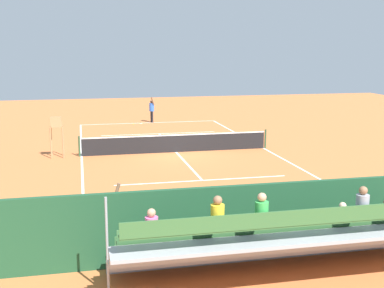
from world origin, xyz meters
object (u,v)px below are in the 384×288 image
at_px(umpire_chair, 57,132).
at_px(tennis_racket, 141,123).
at_px(equipment_bag, 289,237).
at_px(line_judge, 117,217).
at_px(tennis_player, 152,109).
at_px(tennis_net, 176,143).
at_px(tennis_ball_near, 134,124).
at_px(courtside_bench, 348,218).
at_px(bleacher_stand, 292,238).

height_order(umpire_chair, tennis_racket, umpire_chair).
distance_m(umpire_chair, equipment_bag, 15.20).
bearing_deg(line_judge, umpire_chair, -80.83).
bearing_deg(tennis_racket, line_judge, 81.67).
xyz_separation_m(umpire_chair, tennis_player, (-6.46, -11.16, -0.30)).
xyz_separation_m(tennis_net, tennis_ball_near, (1.21, -10.35, -0.47)).
bearing_deg(equipment_bag, courtside_bench, -176.20).
relative_size(courtside_bench, tennis_player, 0.93).
bearing_deg(tennis_net, umpire_chair, -0.25).
xyz_separation_m(tennis_net, line_judge, (4.10, 13.01, 0.51)).
bearing_deg(tennis_racket, bleacher_stand, 91.43).
bearing_deg(equipment_bag, tennis_ball_near, -85.09).
xyz_separation_m(bleacher_stand, umpire_chair, (6.23, -15.41, 0.36)).
height_order(tennis_net, umpire_chair, umpire_chair).
relative_size(tennis_net, equipment_bag, 11.44).
relative_size(umpire_chair, line_judge, 1.11).
bearing_deg(umpire_chair, tennis_player, -120.06).
bearing_deg(tennis_player, equipment_bag, 91.33).
xyz_separation_m(bleacher_stand, tennis_racket, (0.65, -26.09, -0.94)).
distance_m(tennis_player, tennis_ball_near, 1.96).
bearing_deg(line_judge, tennis_player, -100.21).
xyz_separation_m(tennis_player, line_judge, (4.36, 24.20, 0.00)).
height_order(umpire_chair, courtside_bench, umpire_chair).
distance_m(tennis_racket, line_judge, 23.98).
relative_size(equipment_bag, tennis_ball_near, 13.64).
xyz_separation_m(umpire_chair, courtside_bench, (-8.97, 13.30, -0.76)).
relative_size(tennis_net, tennis_ball_near, 156.06).
bearing_deg(equipment_bag, bleacher_stand, 67.97).
height_order(equipment_bag, tennis_player, tennis_player).
distance_m(bleacher_stand, tennis_ball_near, 25.78).
height_order(bleacher_stand, tennis_racket, bleacher_stand).
xyz_separation_m(tennis_racket, line_judge, (3.47, 23.71, 1.00)).
xyz_separation_m(tennis_player, tennis_ball_near, (1.47, 0.84, -0.98)).
distance_m(bleacher_stand, equipment_bag, 2.28).
relative_size(tennis_net, tennis_racket, 18.28).
distance_m(courtside_bench, equipment_bag, 1.98).
xyz_separation_m(courtside_bench, tennis_racket, (3.39, -23.97, -0.54)).
xyz_separation_m(bleacher_stand, courtside_bench, (-2.74, -2.11, -0.40)).
bearing_deg(tennis_net, courtside_bench, 101.77).
bearing_deg(tennis_ball_near, tennis_net, 96.67).
distance_m(tennis_net, umpire_chair, 6.25).
relative_size(bleacher_stand, tennis_racket, 16.08).
xyz_separation_m(bleacher_stand, equipment_bag, (-0.80, -1.99, -0.78)).
bearing_deg(bleacher_stand, umpire_chair, -68.00).
distance_m(tennis_net, tennis_racket, 10.73).
height_order(courtside_bench, line_judge, line_judge).
bearing_deg(line_judge, tennis_ball_near, -97.05).
bearing_deg(courtside_bench, tennis_net, -78.23).
relative_size(umpire_chair, tennis_ball_near, 32.42).
distance_m(tennis_player, line_judge, 24.59).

